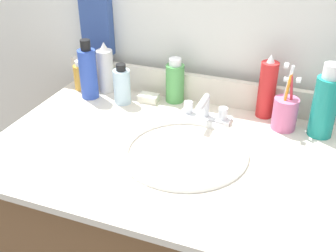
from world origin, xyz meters
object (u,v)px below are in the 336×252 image
bottle_toner_green (175,82)px  bottle_mouthwash_teal (325,104)px  bottle_spray_red (267,89)px  bottle_gel_clear (122,86)px  soap_bar (149,98)px  bottle_oil_amber (81,76)px  faucet (205,112)px  bottle_lotion_white (106,69)px  hand_towel (97,22)px  cup_pink (285,112)px  bottle_shampoo_blue (88,72)px

bottle_toner_green → bottle_mouthwash_teal: bearing=-6.9°
bottle_spray_red → bottle_gel_clear: (-0.45, -0.08, -0.03)m
bottle_spray_red → soap_bar: bearing=-174.4°
soap_bar → bottle_oil_amber: bearing=178.4°
faucet → bottle_lotion_white: bearing=167.9°
soap_bar → bottle_spray_red: bearing=5.6°
hand_towel → bottle_gel_clear: 0.25m
bottle_spray_red → bottle_oil_amber: bottle_spray_red is taller
bottle_spray_red → cup_pink: bottle_spray_red is taller
bottle_spray_red → bottle_shampoo_blue: bearing=-172.5°
hand_towel → bottle_spray_red: size_ratio=1.09×
hand_towel → bottle_shampoo_blue: size_ratio=1.10×
cup_pink → bottle_spray_red: bearing=138.9°
bottle_oil_amber → soap_bar: size_ratio=1.63×
bottle_gel_clear → cup_pink: 0.52m
bottle_shampoo_blue → bottle_mouthwash_teal: bottle_mouthwash_teal is taller
soap_bar → bottle_lotion_white: bearing=171.0°
hand_towel → bottle_lotion_white: size_ratio=1.25×
hand_towel → cup_pink: hand_towel is taller
bottle_lotion_white → bottle_toner_green: size_ratio=1.18×
bottle_mouthwash_teal → bottle_toner_green: bearing=173.1°
cup_pink → bottle_shampoo_blue: bearing=-178.3°
bottle_spray_red → bottle_mouthwash_teal: 0.18m
hand_towel → bottle_toner_green: 0.34m
bottle_spray_red → bottle_toner_green: 0.30m
hand_towel → cup_pink: 0.69m
hand_towel → bottle_gel_clear: (0.15, -0.12, -0.16)m
bottle_gel_clear → bottle_toner_green: size_ratio=0.91×
bottle_toner_green → bottle_gel_clear: bearing=-154.5°
hand_towel → bottle_oil_amber: bearing=-113.3°
bottle_spray_red → bottle_mouthwash_teal: bottle_mouthwash_teal is taller
cup_pink → soap_bar: bearing=177.4°
bottle_spray_red → soap_bar: 0.38m
bottle_gel_clear → cup_pink: (0.52, 0.02, -0.01)m
bottle_shampoo_blue → soap_bar: size_ratio=3.13×
bottle_gel_clear → bottle_spray_red: bearing=9.5°
bottle_shampoo_blue → bottle_mouthwash_teal: (0.74, 0.02, 0.01)m
bottle_shampoo_blue → bottle_gel_clear: bearing=0.2°
cup_pink → bottle_toner_green: bearing=171.2°
bottle_spray_red → bottle_lotion_white: bearing=-179.0°
bottle_shampoo_blue → bottle_mouthwash_teal: bearing=1.5°
bottle_spray_red → bottle_lotion_white: 0.55m
bottle_gel_clear → bottle_toner_green: 0.17m
hand_towel → faucet: hand_towel is taller
bottle_gel_clear → bottle_mouthwash_teal: (0.62, 0.02, 0.04)m
soap_bar → bottle_gel_clear: bearing=-153.4°
bottle_spray_red → bottle_mouthwash_teal: bearing=-18.7°
faucet → bottle_gel_clear: bearing=176.8°
bottle_mouthwash_teal → soap_bar: (-0.54, 0.02, -0.09)m
bottle_lotion_white → bottle_oil_amber: size_ratio=1.68×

